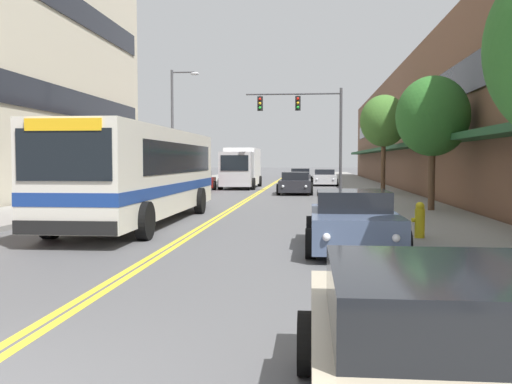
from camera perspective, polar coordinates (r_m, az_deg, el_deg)
name	(u,v)px	position (r m, az deg, el deg)	size (l,w,h in m)	color
ground_plane	(265,189)	(41.41, 0.92, 0.34)	(240.00, 240.00, 0.00)	#565659
sidewalk_left	(167,187)	(42.62, -8.94, 0.49)	(3.64, 106.00, 0.17)	gray
sidewalk_right	(367,188)	(41.47, 11.05, 0.40)	(3.64, 106.00, 0.17)	gray
centre_line	(265,189)	(41.41, 0.92, 0.34)	(0.34, 106.00, 0.01)	yellow
storefront_row_right	(455,128)	(42.50, 19.30, 6.05)	(9.10, 68.00, 8.63)	brown
city_bus	(143,170)	(19.20, -11.21, 2.14)	(2.84, 12.00, 3.04)	silver
car_beige_parked_left_near	(165,187)	(30.31, -9.09, 0.53)	(2.02, 4.90, 1.45)	#BCAD89
car_red_parked_left_far	(196,182)	(38.17, -5.98, 1.03)	(2.14, 4.81, 1.34)	maroon
car_champagne_parked_right_foreground	(450,368)	(4.37, 18.80, -16.36)	(2.18, 4.66, 1.29)	beige
car_slate_blue_parked_right_mid	(353,222)	(13.33, 9.66, -2.98)	(2.15, 4.40, 1.35)	#475675
car_silver_parked_right_far	(324,178)	(47.39, 6.86, 1.43)	(2.11, 4.93, 1.31)	#B7B7BC
car_dark_grey_moving_lead	(300,177)	(49.33, 4.47, 1.52)	(2.06, 4.42, 1.36)	#38383D
car_charcoal_moving_second	(295,184)	(34.90, 3.96, 0.83)	(2.14, 4.31, 1.34)	#232328
box_truck	(241,167)	(42.39, -1.48, 2.50)	(2.56, 7.44, 2.97)	#B7B7BC
traffic_signal_mast	(308,118)	(37.06, 5.26, 7.35)	(6.20, 0.38, 6.67)	#47474C
street_lamp_left_far	(176,121)	(36.02, -8.01, 7.06)	(1.79, 0.28, 7.65)	#47474C
street_tree_right_mid	(433,117)	(22.64, 17.25, 7.22)	(2.74, 2.74, 5.06)	brown
street_tree_right_far	(384,121)	(33.28, 12.65, 6.92)	(2.66, 2.66, 5.59)	brown
fire_hydrant	(420,220)	(14.44, 16.05, -2.70)	(0.32, 0.24, 0.88)	yellow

